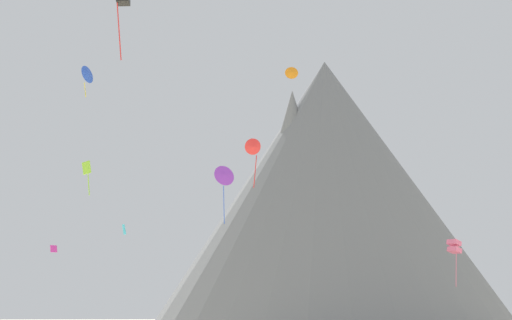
{
  "coord_description": "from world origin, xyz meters",
  "views": [
    {
      "loc": [
        -3.67,
        -24.58,
        4.22
      ],
      "look_at": [
        -1.19,
        42.39,
        18.91
      ],
      "focal_mm": 46.91,
      "sensor_mm": 36.0,
      "label": 1
    }
  ],
  "objects_px": {
    "kite_rainbow_low": "(454,247)",
    "kite_magenta_low": "(54,249)",
    "kite_red_mid": "(253,148)",
    "kite_orange_high": "(292,73)",
    "kite_lime_mid": "(87,171)",
    "rock_massif": "(322,194)",
    "kite_blue_high": "(88,74)",
    "kite_violet_mid": "(224,176)",
    "kite_cyan_low": "(124,229)"
  },
  "relations": [
    {
      "from": "kite_red_mid",
      "to": "kite_magenta_low",
      "type": "bearing_deg",
      "value": 131.49
    },
    {
      "from": "kite_violet_mid",
      "to": "kite_red_mid",
      "type": "height_order",
      "value": "kite_red_mid"
    },
    {
      "from": "kite_violet_mid",
      "to": "rock_massif",
      "type": "bearing_deg",
      "value": 47.04
    },
    {
      "from": "kite_blue_high",
      "to": "kite_cyan_low",
      "type": "relative_size",
      "value": 3.49
    },
    {
      "from": "kite_red_mid",
      "to": "kite_cyan_low",
      "type": "relative_size",
      "value": 3.92
    },
    {
      "from": "kite_rainbow_low",
      "to": "kite_cyan_low",
      "type": "xyz_separation_m",
      "value": [
        -39.63,
        -8.55,
        1.02
      ]
    },
    {
      "from": "rock_massif",
      "to": "kite_violet_mid",
      "type": "relative_size",
      "value": 11.94
    },
    {
      "from": "kite_cyan_low",
      "to": "kite_orange_high",
      "type": "distance_m",
      "value": 30.26
    },
    {
      "from": "kite_violet_mid",
      "to": "kite_magenta_low",
      "type": "distance_m",
      "value": 20.62
    },
    {
      "from": "kite_magenta_low",
      "to": "kite_cyan_low",
      "type": "distance_m",
      "value": 7.95
    },
    {
      "from": "rock_massif",
      "to": "kite_cyan_low",
      "type": "height_order",
      "value": "rock_massif"
    },
    {
      "from": "kite_blue_high",
      "to": "kite_rainbow_low",
      "type": "xyz_separation_m",
      "value": [
        45.51,
        4.17,
        -20.57
      ]
    },
    {
      "from": "kite_magenta_low",
      "to": "kite_orange_high",
      "type": "xyz_separation_m",
      "value": [
        27.19,
        7.99,
        23.65
      ]
    },
    {
      "from": "kite_rainbow_low",
      "to": "kite_orange_high",
      "type": "height_order",
      "value": "kite_orange_high"
    },
    {
      "from": "kite_blue_high",
      "to": "kite_lime_mid",
      "type": "bearing_deg",
      "value": -140.46
    },
    {
      "from": "kite_blue_high",
      "to": "kite_cyan_low",
      "type": "xyz_separation_m",
      "value": [
        5.89,
        -4.38,
        -19.54
      ]
    },
    {
      "from": "kite_violet_mid",
      "to": "kite_cyan_low",
      "type": "height_order",
      "value": "kite_violet_mid"
    },
    {
      "from": "rock_massif",
      "to": "kite_cyan_low",
      "type": "xyz_separation_m",
      "value": [
        -29.0,
        -50.19,
        -12.43
      ]
    },
    {
      "from": "rock_massif",
      "to": "kite_blue_high",
      "type": "relative_size",
      "value": 18.45
    },
    {
      "from": "kite_magenta_low",
      "to": "kite_lime_mid",
      "type": "height_order",
      "value": "kite_lime_mid"
    },
    {
      "from": "kite_violet_mid",
      "to": "kite_lime_mid",
      "type": "relative_size",
      "value": 2.12
    },
    {
      "from": "rock_massif",
      "to": "kite_violet_mid",
      "type": "distance_m",
      "value": 57.72
    },
    {
      "from": "kite_cyan_low",
      "to": "rock_massif",
      "type": "bearing_deg",
      "value": 169.97
    },
    {
      "from": "kite_red_mid",
      "to": "kite_orange_high",
      "type": "distance_m",
      "value": 28.66
    },
    {
      "from": "rock_massif",
      "to": "kite_red_mid",
      "type": "bearing_deg",
      "value": -103.18
    },
    {
      "from": "kite_cyan_low",
      "to": "kite_orange_high",
      "type": "relative_size",
      "value": 0.67
    },
    {
      "from": "kite_violet_mid",
      "to": "kite_cyan_low",
      "type": "bearing_deg",
      "value": 134.48
    },
    {
      "from": "kite_magenta_low",
      "to": "kite_rainbow_low",
      "type": "bearing_deg",
      "value": -9.17
    },
    {
      "from": "rock_massif",
      "to": "kite_magenta_low",
      "type": "height_order",
      "value": "rock_massif"
    },
    {
      "from": "rock_massif",
      "to": "kite_red_mid",
      "type": "height_order",
      "value": "rock_massif"
    },
    {
      "from": "kite_blue_high",
      "to": "kite_violet_mid",
      "type": "bearing_deg",
      "value": -90.93
    },
    {
      "from": "kite_blue_high",
      "to": "kite_magenta_low",
      "type": "height_order",
      "value": "kite_blue_high"
    },
    {
      "from": "kite_lime_mid",
      "to": "rock_massif",
      "type": "bearing_deg",
      "value": 143.83
    },
    {
      "from": "kite_red_mid",
      "to": "kite_lime_mid",
      "type": "height_order",
      "value": "kite_red_mid"
    },
    {
      "from": "kite_blue_high",
      "to": "kite_lime_mid",
      "type": "height_order",
      "value": "kite_blue_high"
    },
    {
      "from": "kite_blue_high",
      "to": "kite_magenta_low",
      "type": "bearing_deg",
      "value": -178.02
    },
    {
      "from": "rock_massif",
      "to": "kite_violet_mid",
      "type": "height_order",
      "value": "rock_massif"
    },
    {
      "from": "rock_massif",
      "to": "kite_blue_high",
      "type": "distance_m",
      "value": 58.02
    },
    {
      "from": "kite_orange_high",
      "to": "kite_blue_high",
      "type": "bearing_deg",
      "value": -168.59
    },
    {
      "from": "kite_rainbow_low",
      "to": "kite_cyan_low",
      "type": "bearing_deg",
      "value": 64.82
    },
    {
      "from": "kite_red_mid",
      "to": "kite_cyan_low",
      "type": "xyz_separation_m",
      "value": [
        -13.75,
        14.88,
        -5.85
      ]
    },
    {
      "from": "kite_lime_mid",
      "to": "kite_orange_high",
      "type": "distance_m",
      "value": 37.93
    },
    {
      "from": "rock_massif",
      "to": "kite_lime_mid",
      "type": "xyz_separation_m",
      "value": [
        -29.48,
        -68.14,
        -9.44
      ]
    },
    {
      "from": "rock_massif",
      "to": "kite_magenta_low",
      "type": "xyz_separation_m",
      "value": [
        -36.65,
        -49.79,
        -14.54
      ]
    },
    {
      "from": "kite_red_mid",
      "to": "kite_orange_high",
      "type": "height_order",
      "value": "kite_orange_high"
    },
    {
      "from": "kite_violet_mid",
      "to": "kite_blue_high",
      "type": "height_order",
      "value": "kite_blue_high"
    },
    {
      "from": "kite_violet_mid",
      "to": "kite_orange_high",
      "type": "bearing_deg",
      "value": 31.35
    },
    {
      "from": "kite_rainbow_low",
      "to": "kite_magenta_low",
      "type": "bearing_deg",
      "value": 62.42
    },
    {
      "from": "kite_magenta_low",
      "to": "kite_lime_mid",
      "type": "relative_size",
      "value": 0.32
    },
    {
      "from": "rock_massif",
      "to": "kite_red_mid",
      "type": "xyz_separation_m",
      "value": [
        -15.24,
        -65.07,
        -6.58
      ]
    }
  ]
}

